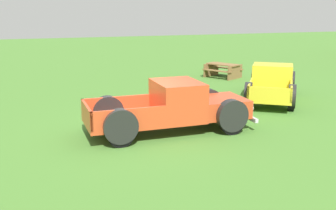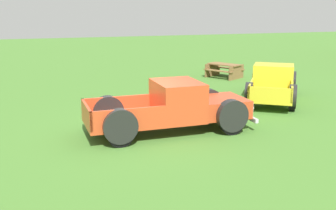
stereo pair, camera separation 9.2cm
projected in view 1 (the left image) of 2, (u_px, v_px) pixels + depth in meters
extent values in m
plane|color=#477A2D|center=(143.00, 132.00, 13.47)|extent=(80.00, 80.00, 0.00)
cube|color=#D14723|center=(219.00, 106.00, 13.91)|extent=(1.68, 1.66, 0.59)
cube|color=silver|center=(241.00, 104.00, 14.18)|extent=(1.47, 0.10, 0.50)
sphere|color=silver|center=(232.00, 100.00, 14.76)|extent=(0.22, 0.22, 0.22)
sphere|color=silver|center=(250.00, 108.00, 13.56)|extent=(0.22, 0.22, 0.22)
cube|color=#D14723|center=(177.00, 100.00, 13.35)|extent=(1.84, 1.45, 1.24)
cube|color=#8C9EA8|center=(196.00, 91.00, 13.49)|extent=(1.56, 0.09, 0.54)
cube|color=#D14723|center=(122.00, 122.00, 12.89)|extent=(1.86, 2.31, 0.11)
cube|color=#D14723|center=(116.00, 105.00, 13.59)|extent=(0.15, 2.26, 0.59)
cube|color=#D14723|center=(129.00, 119.00, 12.02)|extent=(0.15, 2.26, 0.59)
cube|color=#D14723|center=(87.00, 115.00, 12.46)|extent=(1.80, 0.13, 0.59)
cylinder|color=black|center=(208.00, 109.00, 14.81)|extent=(0.26, 0.82, 0.82)
cylinder|color=#B7B7BC|center=(208.00, 109.00, 14.82)|extent=(0.27, 0.33, 0.33)
cylinder|color=black|center=(208.00, 103.00, 14.76)|extent=(0.33, 1.04, 1.03)
cylinder|color=black|center=(232.00, 122.00, 13.15)|extent=(0.26, 0.82, 0.82)
cylinder|color=#B7B7BC|center=(232.00, 122.00, 13.14)|extent=(0.27, 0.33, 0.33)
cylinder|color=black|center=(232.00, 116.00, 13.10)|extent=(0.33, 1.04, 1.03)
cylinder|color=black|center=(108.00, 118.00, 13.65)|extent=(0.26, 0.82, 0.82)
cylinder|color=#B7B7BC|center=(108.00, 117.00, 13.66)|extent=(0.27, 0.33, 0.33)
cylinder|color=black|center=(108.00, 111.00, 13.60)|extent=(0.33, 1.04, 1.03)
cylinder|color=black|center=(121.00, 133.00, 11.99)|extent=(0.26, 0.82, 0.82)
cylinder|color=#B7B7BC|center=(121.00, 133.00, 11.98)|extent=(0.27, 0.33, 0.33)
cylinder|color=black|center=(120.00, 126.00, 11.94)|extent=(0.33, 1.04, 1.03)
cube|color=silver|center=(242.00, 114.00, 14.27)|extent=(1.97, 0.16, 0.13)
cube|color=yellow|center=(273.00, 79.00, 19.33)|extent=(2.07, 2.08, 0.55)
cube|color=silver|center=(274.00, 76.00, 20.05)|extent=(0.80, 1.16, 0.46)
sphere|color=silver|center=(261.00, 75.00, 20.18)|extent=(0.20, 0.20, 0.20)
sphere|color=silver|center=(286.00, 76.00, 19.86)|extent=(0.20, 0.20, 0.20)
cube|color=yellow|center=(272.00, 77.00, 17.96)|extent=(1.99, 2.10, 1.14)
cube|color=#8C9EA8|center=(273.00, 70.00, 18.47)|extent=(0.83, 1.21, 0.50)
cube|color=yellow|center=(270.00, 97.00, 16.51)|extent=(2.65, 2.53, 0.10)
cube|color=yellow|center=(250.00, 88.00, 16.65)|extent=(1.78, 1.22, 0.55)
cube|color=yellow|center=(291.00, 91.00, 16.23)|extent=(1.78, 1.22, 0.55)
cube|color=yellow|center=(269.00, 95.00, 15.50)|extent=(0.98, 1.42, 0.55)
cylinder|color=black|center=(255.00, 84.00, 19.62)|extent=(0.75, 0.60, 0.75)
cylinder|color=#B7B7BC|center=(254.00, 84.00, 19.62)|extent=(0.38, 0.37, 0.30)
cylinder|color=black|center=(255.00, 80.00, 19.57)|extent=(0.95, 0.76, 0.95)
cylinder|color=black|center=(291.00, 85.00, 19.18)|extent=(0.75, 0.60, 0.75)
cylinder|color=#B7B7BC|center=(291.00, 85.00, 19.17)|extent=(0.38, 0.37, 0.30)
cylinder|color=black|center=(291.00, 81.00, 19.13)|extent=(0.95, 0.76, 0.95)
cylinder|color=black|center=(248.00, 99.00, 16.51)|extent=(0.75, 0.60, 0.75)
cylinder|color=#B7B7BC|center=(248.00, 99.00, 16.52)|extent=(0.38, 0.37, 0.30)
cylinder|color=black|center=(248.00, 94.00, 16.47)|extent=(0.95, 0.76, 0.95)
cylinder|color=black|center=(292.00, 101.00, 16.07)|extent=(0.75, 0.60, 0.75)
cylinder|color=#B7B7BC|center=(292.00, 101.00, 16.07)|extent=(0.38, 0.37, 0.30)
cylinder|color=black|center=(292.00, 96.00, 16.03)|extent=(0.95, 0.76, 0.95)
cube|color=silver|center=(273.00, 82.00, 20.16)|extent=(1.08, 1.56, 0.12)
cube|color=olive|center=(223.00, 64.00, 23.28)|extent=(1.95, 1.62, 0.06)
cube|color=olive|center=(217.00, 71.00, 22.91)|extent=(1.68, 1.18, 0.05)
cube|color=olive|center=(229.00, 68.00, 23.79)|extent=(1.68, 1.18, 0.05)
cube|color=olive|center=(211.00, 69.00, 23.88)|extent=(0.80, 1.23, 0.75)
cube|color=olive|center=(235.00, 72.00, 22.86)|extent=(0.80, 1.23, 0.75)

